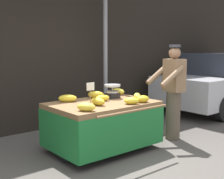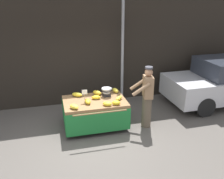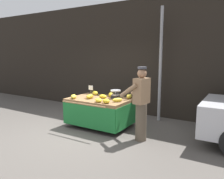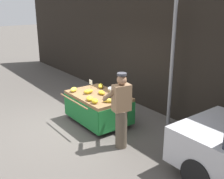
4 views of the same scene
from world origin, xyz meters
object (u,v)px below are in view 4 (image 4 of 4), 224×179
Objects in this scene: banana_bunch_3 at (90,98)px; banana_bunch_4 at (101,93)px; banana_cart at (98,102)px; banana_bunch_5 at (95,101)px; vendor_person at (121,111)px; weighing_scale at (113,92)px; banana_bunch_0 at (74,90)px; street_pole at (172,63)px; banana_bunch_8 at (127,96)px; banana_bunch_1 at (108,101)px; banana_bunch_7 at (101,86)px; banana_bunch_2 at (112,91)px; banana_bunch_6 at (88,91)px; price_sign at (91,83)px.

banana_bunch_3 reaches higher than banana_bunch_4.
banana_cart is 7.93× the size of banana_bunch_5.
banana_bunch_4 is at bearing 163.45° from vendor_person.
weighing_scale is 1.14m from banana_bunch_0.
banana_bunch_0 is (-1.78, -1.82, -0.81)m from street_pole.
banana_bunch_3 is (-0.13, -0.63, -0.07)m from weighing_scale.
banana_bunch_8 reaches higher than banana_bunch_0.
banana_bunch_1 reaches higher than banana_cart.
banana_bunch_0 is 0.89× the size of banana_bunch_7.
banana_bunch_2 is at bearing 113.42° from banana_bunch_5.
weighing_scale is 1.04× the size of banana_bunch_8.
banana_cart is 0.76m from banana_bunch_0.
street_pole is 15.78× the size of banana_bunch_5.
banana_bunch_3 is 0.86× the size of banana_bunch_6.
banana_cart is (-1.19, -1.42, -1.08)m from street_pole.
banana_bunch_3 is at bearing -28.80° from banana_bunch_6.
banana_bunch_1 is (1.22, 0.26, -0.01)m from banana_bunch_0.
banana_bunch_6 is (0.37, 0.23, 0.00)m from banana_bunch_0.
banana_cart is 0.53m from price_sign.
banana_bunch_1 is at bearing -5.70° from price_sign.
banana_bunch_2 is at bearing -0.83° from banana_bunch_7.
banana_bunch_5 is (-0.15, -0.28, 0.01)m from banana_bunch_1.
banana_bunch_3 is at bearing -174.90° from vendor_person.
banana_bunch_4 is (-0.58, 0.21, 0.00)m from banana_bunch_1.
banana_bunch_3 is 0.80× the size of banana_bunch_7.
vendor_person reaches higher than banana_bunch_3.
price_sign reaches higher than banana_bunch_8.
banana_bunch_8 is (0.69, 0.42, 0.27)m from banana_cart.
banana_bunch_3 is at bearing -117.09° from street_pole.
price_sign is (-0.27, -0.05, 0.46)m from banana_cart.
banana_bunch_4 is at bearing 35.95° from banana_bunch_0.
banana_bunch_2 is at bearing -134.71° from street_pole.
banana_cart is at bearing 166.85° from vendor_person.
banana_bunch_8 is (1.27, 0.81, 0.00)m from banana_bunch_0.
vendor_person is at bearing -5.58° from banana_bunch_6.
banana_bunch_3 is 0.52m from banana_bunch_6.
banana_bunch_8 reaches higher than banana_bunch_1.
vendor_person reaches higher than banana_bunch_2.
weighing_scale is at bearing 32.26° from banana_bunch_6.
weighing_scale is 0.71m from price_sign.
banana_bunch_0 is 1.51m from banana_bunch_8.
street_pole is at bearing 45.31° from price_sign.
weighing_scale is 0.64m from banana_bunch_3.
banana_bunch_4 is (-0.09, -0.29, -0.01)m from banana_bunch_2.
street_pole reaches higher than banana_bunch_0.
price_sign reaches higher than banana_bunch_5.
banana_bunch_6 is (-0.46, 0.25, 0.01)m from banana_bunch_3.
banana_bunch_0 is (-0.32, -0.35, -0.19)m from price_sign.
street_pole is at bearing 50.04° from banana_bunch_4.
banana_bunch_8 is (0.95, 0.47, -0.19)m from price_sign.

